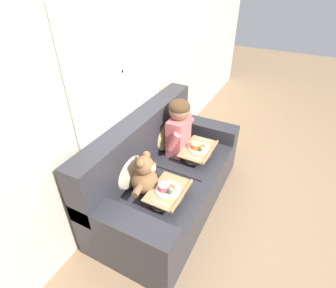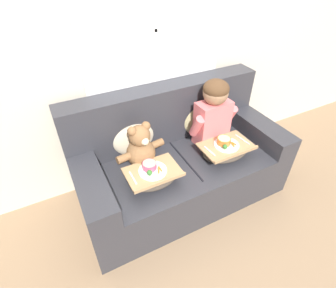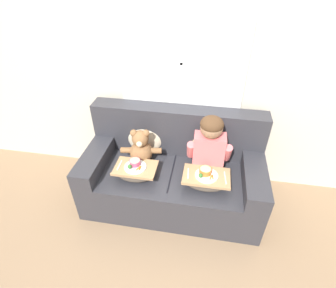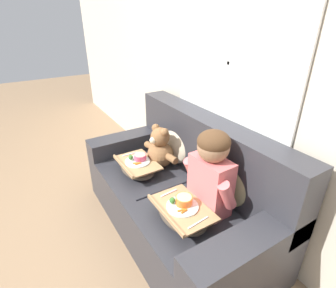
% 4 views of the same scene
% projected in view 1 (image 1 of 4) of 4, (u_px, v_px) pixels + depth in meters
% --- Properties ---
extents(ground_plane, '(14.00, 14.00, 0.00)m').
position_uv_depth(ground_plane, '(170.00, 202.00, 2.91)').
color(ground_plane, '#8E7051').
extents(wall_back_with_window, '(8.00, 0.08, 2.60)m').
position_uv_depth(wall_back_with_window, '(119.00, 82.00, 2.36)').
color(wall_back_with_window, beige).
rests_on(wall_back_with_window, ground_plane).
extents(couch, '(1.84, 0.90, 0.99)m').
position_uv_depth(couch, '(164.00, 177.00, 2.73)').
color(couch, '#2D2D33').
rests_on(couch, ground_plane).
extents(throw_pillow_behind_child, '(0.42, 0.20, 0.44)m').
position_uv_depth(throw_pillow_behind_child, '(164.00, 132.00, 2.89)').
color(throw_pillow_behind_child, tan).
rests_on(throw_pillow_behind_child, couch).
extents(throw_pillow_behind_teddy, '(0.40, 0.19, 0.41)m').
position_uv_depth(throw_pillow_behind_teddy, '(128.00, 168.00, 2.37)').
color(throw_pillow_behind_teddy, '#C1B293').
rests_on(throw_pillow_behind_teddy, couch).
extents(child_figure, '(0.44, 0.22, 0.62)m').
position_uv_depth(child_figure, '(179.00, 124.00, 2.74)').
color(child_figure, '#DB6666').
rests_on(child_figure, couch).
extents(teddy_bear, '(0.44, 0.31, 0.40)m').
position_uv_depth(teddy_bear, '(145.00, 177.00, 2.32)').
color(teddy_bear, brown).
rests_on(teddy_bear, couch).
extents(lap_tray_child, '(0.45, 0.30, 0.18)m').
position_uv_depth(lap_tray_child, '(198.00, 152.00, 2.81)').
color(lap_tray_child, '#473D33').
rests_on(lap_tray_child, child_figure).
extents(lap_tray_teddy, '(0.42, 0.29, 0.17)m').
position_uv_depth(lap_tray_teddy, '(168.00, 194.00, 2.30)').
color(lap_tray_teddy, '#473D33').
rests_on(lap_tray_teddy, teddy_bear).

